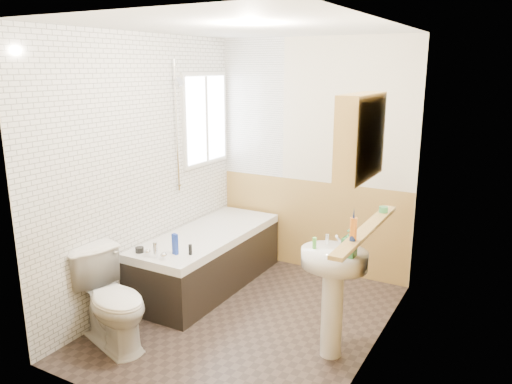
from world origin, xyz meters
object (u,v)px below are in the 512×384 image
at_px(toilet, 112,301).
at_px(medicine_cabinet, 360,137).
at_px(bathtub, 208,258).
at_px(sink, 333,281).
at_px(pine_shelf, 367,229).

distance_m(toilet, medicine_cabinet, 2.32).
xyz_separation_m(bathtub, toilet, (-0.03, -1.31, 0.08)).
bearing_deg(toilet, bathtub, 16.58).
bearing_deg(sink, pine_shelf, 30.68).
bearing_deg(pine_shelf, bathtub, 164.76).
xyz_separation_m(toilet, pine_shelf, (1.80, 0.83, 0.65)).
xyz_separation_m(toilet, sink, (1.60, 0.71, 0.24)).
distance_m(sink, medicine_cabinet, 1.14).
distance_m(toilet, pine_shelf, 2.08).
height_order(sink, medicine_cabinet, medicine_cabinet).
height_order(toilet, pine_shelf, pine_shelf).
xyz_separation_m(sink, pine_shelf, (0.20, 0.12, 0.41)).
bearing_deg(medicine_cabinet, sink, 158.45).
distance_m(bathtub, medicine_cabinet, 2.36).
height_order(sink, pine_shelf, pine_shelf).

